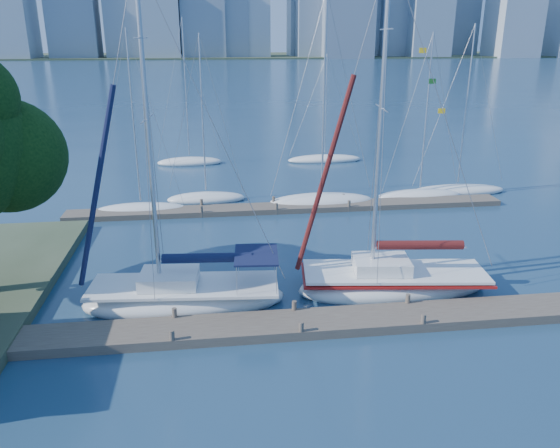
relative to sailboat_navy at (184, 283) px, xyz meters
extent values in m
plane|color=navy|center=(4.65, -2.63, -1.14)|extent=(700.00, 700.00, 0.00)
cube|color=#4E4239|center=(4.65, -2.63, -0.94)|extent=(26.00, 2.00, 0.40)
cube|color=#4E4239|center=(6.65, 13.37, -0.96)|extent=(30.00, 1.80, 0.36)
cube|color=#38472D|center=(4.65, 317.37, -1.14)|extent=(800.00, 100.00, 1.50)
sphere|color=black|center=(-7.41, 2.74, 5.27)|extent=(4.99, 4.99, 4.99)
ellipsoid|color=white|center=(0.00, 0.00, -0.88)|extent=(9.11, 3.64, 1.56)
cube|color=white|center=(0.00, 0.00, -0.15)|extent=(8.44, 3.35, 0.12)
cube|color=white|center=(-0.62, 0.05, 0.21)|extent=(2.65, 2.09, 0.57)
cylinder|color=silver|center=(-1.03, 0.09, 6.49)|extent=(0.19, 0.19, 13.18)
cylinder|color=silver|center=(1.07, -0.09, 1.05)|extent=(4.21, 0.45, 0.10)
cylinder|color=#0F1233|center=(1.07, -0.09, 1.15)|extent=(3.90, 0.74, 0.42)
cube|color=#0F1233|center=(3.19, -0.27, 1.26)|extent=(2.07, 2.62, 0.08)
ellipsoid|color=white|center=(9.68, 0.23, -0.87)|extent=(9.36, 4.04, 1.59)
cube|color=white|center=(9.68, 0.23, -0.13)|extent=(8.66, 3.73, 0.13)
cube|color=white|center=(9.05, 0.31, 0.24)|extent=(2.76, 2.22, 0.58)
cylinder|color=silver|center=(8.63, 0.36, 6.71)|extent=(0.19, 0.19, 13.58)
cylinder|color=silver|center=(10.76, 0.10, 1.09)|extent=(4.27, 0.62, 0.11)
cylinder|color=#460F12|center=(10.76, 0.10, 1.19)|extent=(3.97, 0.90, 0.42)
cube|color=maroon|center=(9.68, 0.23, -0.31)|extent=(8.87, 3.87, 0.11)
ellipsoid|color=white|center=(-3.43, 14.18, -0.97)|extent=(6.50, 3.90, 0.95)
cylinder|color=silver|center=(-3.43, 14.18, 5.24)|extent=(0.10, 0.10, 11.02)
ellipsoid|color=white|center=(0.97, 16.33, -0.96)|extent=(5.97, 3.73, 0.96)
cylinder|color=silver|center=(0.97, 16.33, 5.09)|extent=(0.11, 0.11, 10.71)
ellipsoid|color=white|center=(9.10, 14.33, -0.92)|extent=(7.89, 3.85, 1.22)
cylinder|color=silver|center=(9.10, 14.33, 6.50)|extent=(0.13, 0.13, 13.05)
ellipsoid|color=white|center=(16.64, 15.01, -0.96)|extent=(6.63, 3.24, 0.99)
cylinder|color=silver|center=(16.64, 15.01, 5.14)|extent=(0.11, 0.11, 10.76)
ellipsoid|color=white|center=(20.00, 15.96, -0.96)|extent=(7.66, 2.64, 0.98)
cylinder|color=silver|center=(20.00, 15.96, 5.42)|extent=(0.11, 0.11, 11.34)
ellipsoid|color=white|center=(-0.55, 28.70, -0.96)|extent=(6.32, 4.00, 1.00)
cylinder|color=silver|center=(-0.55, 28.70, 5.79)|extent=(0.11, 0.11, 12.03)
ellipsoid|color=white|center=(12.23, 28.27, -0.96)|extent=(7.31, 3.13, 0.97)
cylinder|color=silver|center=(12.23, 28.27, 4.24)|extent=(0.11, 0.11, 9.00)
cube|color=#8597AC|center=(-92.12, 281.33, 25.31)|extent=(16.21, 23.42, 52.90)
cube|color=slate|center=(-65.08, 284.87, 23.44)|extent=(23.83, 17.63, 49.15)
cube|color=#8C9AA8|center=(-42.89, 306.79, 17.55)|extent=(15.69, 17.61, 37.38)
cube|color=#8597AC|center=(-21.29, 282.29, 17.38)|extent=(19.72, 19.81, 37.04)
cube|color=slate|center=(0.44, 284.05, 19.35)|extent=(22.65, 16.86, 40.98)
cube|color=#8C9AA8|center=(96.07, 292.08, 28.76)|extent=(13.34, 17.11, 59.79)
cube|color=#8597AC|center=(120.43, 276.97, 27.35)|extent=(21.51, 18.80, 56.98)
cube|color=slate|center=(151.71, 306.88, 21.61)|extent=(17.43, 17.52, 45.49)
cube|color=#8C9AA8|center=(168.74, 276.30, 18.22)|extent=(23.10, 23.94, 38.72)
camera|label=1|loc=(1.40, -22.17, 10.26)|focal=35.00mm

